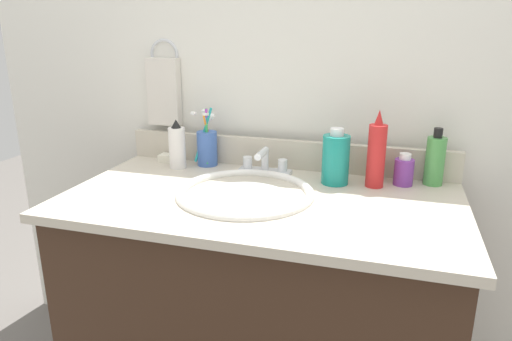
{
  "coord_description": "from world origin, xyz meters",
  "views": [
    {
      "loc": [
        0.32,
        -1.11,
        1.16
      ],
      "look_at": [
        -0.01,
        0.0,
        0.8
      ],
      "focal_mm": 32.67,
      "sensor_mm": 36.0,
      "label": 1
    }
  ],
  "objects_px": {
    "bottle_lotion_white": "(177,146)",
    "bottle_oil_amber": "(378,167)",
    "cup_blue_plastic": "(207,147)",
    "faucet": "(264,165)",
    "bottle_mouthwash_teal": "(336,159)",
    "bottle_toner_green": "(435,160)",
    "bottle_cream_purple": "(404,171)",
    "bottle_spray_red": "(376,154)",
    "soap_bar": "(169,158)",
    "hand_towel": "(164,92)"
  },
  "relations": [
    {
      "from": "faucet",
      "to": "hand_towel",
      "type": "bearing_deg",
      "value": 164.69
    },
    {
      "from": "faucet",
      "to": "bottle_toner_green",
      "type": "xyz_separation_m",
      "value": [
        0.48,
        0.04,
        0.04
      ]
    },
    {
      "from": "bottle_toner_green",
      "to": "bottle_spray_red",
      "type": "xyz_separation_m",
      "value": [
        -0.16,
        -0.07,
        0.02
      ]
    },
    {
      "from": "hand_towel",
      "to": "bottle_cream_purple",
      "type": "height_order",
      "value": "hand_towel"
    },
    {
      "from": "faucet",
      "to": "soap_bar",
      "type": "distance_m",
      "value": 0.34
    },
    {
      "from": "bottle_cream_purple",
      "to": "bottle_lotion_white",
      "type": "distance_m",
      "value": 0.68
    },
    {
      "from": "bottle_lotion_white",
      "to": "cup_blue_plastic",
      "type": "height_order",
      "value": "cup_blue_plastic"
    },
    {
      "from": "bottle_cream_purple",
      "to": "soap_bar",
      "type": "xyz_separation_m",
      "value": [
        -0.74,
        0.02,
        -0.03
      ]
    },
    {
      "from": "faucet",
      "to": "soap_bar",
      "type": "height_order",
      "value": "faucet"
    },
    {
      "from": "bottle_oil_amber",
      "to": "bottle_spray_red",
      "type": "distance_m",
      "value": 0.08
    },
    {
      "from": "bottle_mouthwash_teal",
      "to": "bottle_oil_amber",
      "type": "height_order",
      "value": "bottle_mouthwash_teal"
    },
    {
      "from": "bottle_cream_purple",
      "to": "bottle_toner_green",
      "type": "bearing_deg",
      "value": 19.39
    },
    {
      "from": "soap_bar",
      "to": "hand_towel",
      "type": "bearing_deg",
      "value": 121.59
    },
    {
      "from": "cup_blue_plastic",
      "to": "bottle_cream_purple",
      "type": "bearing_deg",
      "value": -2.24
    },
    {
      "from": "bottle_lotion_white",
      "to": "bottle_oil_amber",
      "type": "bearing_deg",
      "value": 5.39
    },
    {
      "from": "bottle_mouthwash_teal",
      "to": "bottle_cream_purple",
      "type": "height_order",
      "value": "bottle_mouthwash_teal"
    },
    {
      "from": "cup_blue_plastic",
      "to": "bottle_spray_red",
      "type": "bearing_deg",
      "value": -6.57
    },
    {
      "from": "soap_bar",
      "to": "bottle_mouthwash_teal",
      "type": "bearing_deg",
      "value": -6.68
    },
    {
      "from": "faucet",
      "to": "bottle_spray_red",
      "type": "xyz_separation_m",
      "value": [
        0.32,
        -0.02,
        0.07
      ]
    },
    {
      "from": "bottle_cream_purple",
      "to": "soap_bar",
      "type": "relative_size",
      "value": 1.43
    },
    {
      "from": "bottle_cream_purple",
      "to": "bottle_spray_red",
      "type": "bearing_deg",
      "value": -154.3
    },
    {
      "from": "bottle_lotion_white",
      "to": "cup_blue_plastic",
      "type": "bearing_deg",
      "value": 35.03
    },
    {
      "from": "bottle_toner_green",
      "to": "cup_blue_plastic",
      "type": "distance_m",
      "value": 0.68
    },
    {
      "from": "bottle_toner_green",
      "to": "hand_towel",
      "type": "bearing_deg",
      "value": 176.08
    },
    {
      "from": "bottle_toner_green",
      "to": "bottle_oil_amber",
      "type": "xyz_separation_m",
      "value": [
        -0.15,
        -0.0,
        -0.03
      ]
    },
    {
      "from": "bottle_toner_green",
      "to": "faucet",
      "type": "bearing_deg",
      "value": -174.75
    },
    {
      "from": "bottle_mouthwash_teal",
      "to": "bottle_lotion_white",
      "type": "xyz_separation_m",
      "value": [
        -0.5,
        0.01,
        -0.0
      ]
    },
    {
      "from": "hand_towel",
      "to": "bottle_oil_amber",
      "type": "xyz_separation_m",
      "value": [
        0.71,
        -0.06,
        -0.18
      ]
    },
    {
      "from": "bottle_spray_red",
      "to": "soap_bar",
      "type": "bearing_deg",
      "value": 174.8
    },
    {
      "from": "hand_towel",
      "to": "soap_bar",
      "type": "bearing_deg",
      "value": -58.41
    },
    {
      "from": "faucet",
      "to": "bottle_mouthwash_teal",
      "type": "xyz_separation_m",
      "value": [
        0.22,
        -0.03,
        0.04
      ]
    },
    {
      "from": "cup_blue_plastic",
      "to": "faucet",
      "type": "bearing_deg",
      "value": -11.07
    },
    {
      "from": "bottle_mouthwash_teal",
      "to": "soap_bar",
      "type": "xyz_separation_m",
      "value": [
        -0.55,
        0.06,
        -0.06
      ]
    },
    {
      "from": "bottle_toner_green",
      "to": "bottle_oil_amber",
      "type": "relative_size",
      "value": 1.86
    },
    {
      "from": "bottle_cream_purple",
      "to": "bottle_oil_amber",
      "type": "bearing_deg",
      "value": 159.64
    },
    {
      "from": "bottle_oil_amber",
      "to": "bottle_cream_purple",
      "type": "bearing_deg",
      "value": -20.36
    },
    {
      "from": "bottle_mouthwash_teal",
      "to": "bottle_toner_green",
      "type": "xyz_separation_m",
      "value": [
        0.27,
        0.07,
        -0.0
      ]
    },
    {
      "from": "bottle_lotion_white",
      "to": "bottle_cream_purple",
      "type": "bearing_deg",
      "value": 2.61
    },
    {
      "from": "soap_bar",
      "to": "cup_blue_plastic",
      "type": "bearing_deg",
      "value": 0.17
    },
    {
      "from": "bottle_spray_red",
      "to": "bottle_lotion_white",
      "type": "bearing_deg",
      "value": 179.44
    },
    {
      "from": "bottle_mouthwash_teal",
      "to": "bottle_lotion_white",
      "type": "bearing_deg",
      "value": 178.8
    },
    {
      "from": "bottle_mouthwash_teal",
      "to": "bottle_spray_red",
      "type": "height_order",
      "value": "bottle_spray_red"
    },
    {
      "from": "faucet",
      "to": "bottle_cream_purple",
      "type": "bearing_deg",
      "value": 2.26
    },
    {
      "from": "bottle_cream_purple",
      "to": "bottle_spray_red",
      "type": "xyz_separation_m",
      "value": [
        -0.08,
        -0.04,
        0.05
      ]
    },
    {
      "from": "bottle_toner_green",
      "to": "bottle_cream_purple",
      "type": "height_order",
      "value": "bottle_toner_green"
    },
    {
      "from": "bottle_oil_amber",
      "to": "soap_bar",
      "type": "height_order",
      "value": "bottle_oil_amber"
    },
    {
      "from": "faucet",
      "to": "bottle_oil_amber",
      "type": "distance_m",
      "value": 0.33
    },
    {
      "from": "hand_towel",
      "to": "bottle_lotion_white",
      "type": "bearing_deg",
      "value": -50.74
    },
    {
      "from": "bottle_spray_red",
      "to": "bottle_cream_purple",
      "type": "bearing_deg",
      "value": 25.7
    },
    {
      "from": "hand_towel",
      "to": "soap_bar",
      "type": "xyz_separation_m",
      "value": [
        0.04,
        -0.06,
        -0.21
      ]
    }
  ]
}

